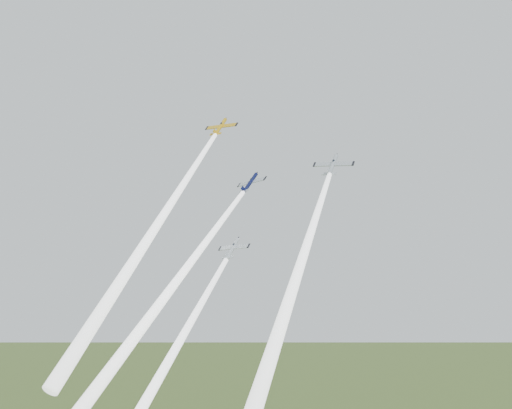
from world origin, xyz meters
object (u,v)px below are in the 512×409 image
Objects in this scene: plane_yellow at (220,127)px; plane_navy at (250,183)px; plane_silver_low at (233,248)px; plane_silver_right at (333,165)px.

plane_yellow is 16.50m from plane_navy.
plane_navy reaches higher than plane_silver_low.
plane_silver_low is at bearing -66.16° from plane_navy.
plane_yellow is 1.03× the size of plane_navy.
plane_navy is (8.64, -2.67, -13.81)m from plane_yellow.
plane_silver_low is (1.12, -10.66, -14.73)m from plane_navy.
plane_silver_low is (9.75, -13.32, -28.54)m from plane_yellow.
plane_silver_low is (-17.23, -10.60, -17.06)m from plane_silver_right.
plane_yellow is at bearing -179.30° from plane_navy.
plane_navy is 1.12× the size of plane_silver_low.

